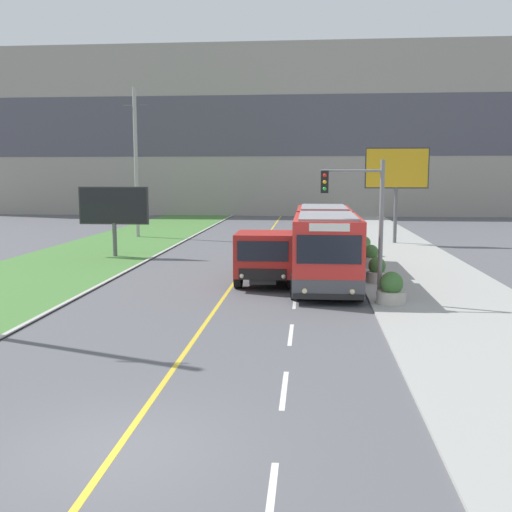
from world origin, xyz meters
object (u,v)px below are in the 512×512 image
Objects in this scene: traffic_light_mast at (362,212)px; city_bus at (325,244)px; billboard_large at (397,172)px; planter_round_second at (377,271)px; dump_truck at (266,257)px; planter_round_near at (391,290)px; utility_pole_far at (136,163)px; billboard_small at (114,207)px; planter_round_third at (371,257)px; planter_round_far at (364,247)px.

city_bus is at bearing 102.94° from traffic_light_mast.
billboard_large is 16.30m from planter_round_second.
dump_truck reaches higher than planter_round_near.
dump_truck is at bearing -115.71° from billboard_large.
utility_pole_far reaches higher than dump_truck.
traffic_light_mast is at bearing 160.72° from planter_round_near.
planter_round_third is (14.27, -3.18, -2.26)m from billboard_small.
traffic_light_mast reaches higher than city_bus.
billboard_small is 3.47× the size of planter_round_near.
utility_pole_far is at bearing 99.47° from billboard_small.
billboard_large reaches higher than planter_round_third.
billboard_small is at bearing 152.10° from city_bus.
planter_round_near is at bearing -98.18° from billboard_large.
planter_round_second is at bearing -92.33° from planter_round_third.
planter_round_second is at bearing 5.04° from dump_truck.
traffic_light_mast is 4.63× the size of planter_round_third.
utility_pole_far is 2.12× the size of traffic_light_mast.
utility_pole_far is at bearing 123.67° from traffic_light_mast.
planter_round_far is (2.42, 7.43, -1.01)m from city_bus.
traffic_light_mast is at bearing -95.57° from planter_round_far.
planter_round_third is (4.93, 4.75, -0.61)m from dump_truck.
planter_round_second is (4.76, 0.42, -0.63)m from dump_truck.
planter_round_far is at bearing -31.08° from utility_pole_far.
utility_pole_far is 10.12× the size of planter_round_second.
planter_round_near is at bearing -89.48° from planter_round_second.
planter_round_third is at bearing 52.22° from city_bus.
billboard_small is at bearing 167.42° from planter_round_third.
utility_pole_far is 1.71× the size of billboard_large.
traffic_light_mast is at bearing -77.06° from city_bus.
dump_truck is 10.36m from planter_round_far.
city_bus reaches higher than planter_round_second.
dump_truck is 1.23× the size of traffic_light_mast.
dump_truck is at bearing 140.80° from planter_round_near.
city_bus is 1.10× the size of utility_pole_far.
billboard_small is at bearing 140.03° from planter_round_near.
utility_pole_far is 24.81m from planter_round_second.
billboard_small reaches higher than city_bus.
billboard_large reaches higher than traffic_light_mast.
utility_pole_far reaches higher than city_bus.
city_bus is 4.05m from planter_round_third.
planter_round_near is (15.94, -22.70, -5.01)m from utility_pole_far.
traffic_light_mast is 3.00m from planter_round_near.
dump_truck is at bearing -40.36° from billboard_small.
dump_truck is 1.60× the size of billboard_small.
planter_round_second is at bearing -49.11° from utility_pole_far.
city_bus is 3.02× the size of billboard_small.
planter_round_third reaches higher than planter_round_second.
utility_pole_far reaches higher than traffic_light_mast.
traffic_light_mast is at bearing -41.29° from billboard_small.
billboard_small is 16.14m from planter_round_second.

